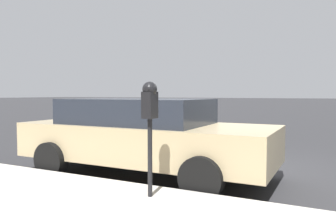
{
  "coord_description": "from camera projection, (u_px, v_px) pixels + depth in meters",
  "views": [
    {
      "loc": [
        -6.27,
        -1.58,
        1.5
      ],
      "look_at": [
        -2.21,
        0.45,
        1.25
      ],
      "focal_mm": 35.0,
      "sensor_mm": 36.0,
      "label": 1
    }
  ],
  "objects": [
    {
      "name": "ground_plane",
      "position": [
        239.0,
        171.0,
        6.39
      ],
      "size": [
        220.0,
        220.0,
        0.0
      ],
      "primitive_type": "plane",
      "color": "#2B2B2D"
    },
    {
      "name": "parking_meter",
      "position": [
        150.0,
        109.0,
        4.16
      ],
      "size": [
        0.21,
        0.19,
        1.48
      ],
      "color": "black",
      "rests_on": "sidewalk"
    },
    {
      "name": "car_tan",
      "position": [
        143.0,
        134.0,
        5.99
      ],
      "size": [
        2.02,
        4.63,
        1.41
      ],
      "rotation": [
        0.0,
        0.0,
        3.14
      ],
      "color": "tan",
      "rests_on": "ground_plane"
    }
  ]
}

